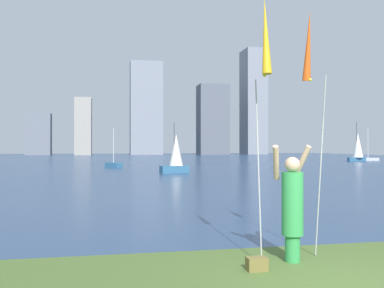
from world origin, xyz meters
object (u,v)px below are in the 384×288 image
object	(u,v)px
sailboat_6	(368,159)
kite_flag_right	(309,52)
kite_flag_left	(265,43)
sailboat_0	(114,165)
person	(292,204)
sailboat_2	(176,156)
sailboat_4	(358,146)
bag	(257,264)

from	to	relation	value
sailboat_6	kite_flag_right	bearing A→B (deg)	-124.46
kite_flag_left	kite_flag_right	distance (m)	1.39
sailboat_0	kite_flag_left	bearing A→B (deg)	-86.76
person	kite_flag_right	xyz separation A→B (m)	(0.58, 0.53, 2.75)
sailboat_0	kite_flag_right	bearing A→B (deg)	-84.75
sailboat_0	sailboat_2	distance (m)	10.47
person	sailboat_6	world-z (taller)	sailboat_6
sailboat_0	sailboat_4	xyz separation A→B (m)	(32.81, 11.64, 1.73)
kite_flag_left	bag	xyz separation A→B (m)	(-0.21, -0.16, -3.57)
sailboat_2	sailboat_4	world-z (taller)	sailboat_4
bag	sailboat_0	bearing A→B (deg)	92.88
kite_flag_right	sailboat_2	xyz separation A→B (m)	(1.33, 24.38, -2.43)
sailboat_6	sailboat_2	bearing A→B (deg)	-143.80
sailboat_2	sailboat_6	world-z (taller)	sailboat_6
kite_flag_left	sailboat_0	xyz separation A→B (m)	(-1.96, 34.58, -3.40)
kite_flag_left	sailboat_2	xyz separation A→B (m)	(2.48, 25.15, -2.37)
person	sailboat_0	bearing A→B (deg)	95.27
person	bag	xyz separation A→B (m)	(-0.79, -0.40, -0.88)
bag	sailboat_6	world-z (taller)	sailboat_6
sailboat_0	sailboat_2	xyz separation A→B (m)	(4.44, -9.43, 1.03)
kite_flag_right	sailboat_6	world-z (taller)	sailboat_6
kite_flag_right	sailboat_4	size ratio (longest dim) A/B	0.84
kite_flag_right	sailboat_2	world-z (taller)	kite_flag_right
kite_flag_left	kite_flag_right	size ratio (longest dim) A/B	0.98
sailboat_4	sailboat_6	world-z (taller)	sailboat_4
kite_flag_left	sailboat_2	world-z (taller)	kite_flag_left
bag	sailboat_2	distance (m)	25.48
person	sailboat_4	xyz separation A→B (m)	(30.28, 45.98, 1.01)
sailboat_2	sailboat_6	size ratio (longest dim) A/B	0.80
person	sailboat_2	xyz separation A→B (m)	(1.91, 24.91, 0.32)
kite_flag_right	sailboat_6	bearing A→B (deg)	55.54
sailboat_0	sailboat_6	world-z (taller)	sailboat_6
sailboat_0	sailboat_6	bearing A→B (deg)	20.49
sailboat_6	sailboat_4	bearing A→B (deg)	-148.40
kite_flag_right	sailboat_0	world-z (taller)	kite_flag_right
sailboat_2	person	bearing A→B (deg)	-94.38
bag	sailboat_0	world-z (taller)	sailboat_0
person	sailboat_2	distance (m)	24.99
sailboat_2	sailboat_4	distance (m)	35.35
sailboat_6	person	bearing A→B (deg)	-124.64
sailboat_4	bag	bearing A→B (deg)	-123.82
kite_flag_right	sailboat_4	xyz separation A→B (m)	(29.71, 45.45, -1.74)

